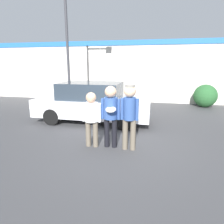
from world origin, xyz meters
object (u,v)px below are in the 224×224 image
object	(u,v)px
person_right	(130,111)
shrub	(205,96)
person_left	(91,115)
street_lamp	(73,36)
parked_car_near	(93,102)
person_middle_with_frisbee	(111,111)

from	to	relation	value
person_right	shrub	bearing A→B (deg)	63.01
person_left	person_right	xyz separation A→B (m)	(1.08, 0.02, 0.16)
person_right	street_lamp	xyz separation A→B (m)	(-3.12, 3.75, 2.46)
person_right	parked_car_near	distance (m)	3.14
parked_car_near	street_lamp	size ratio (longest dim) A/B	0.81
person_left	person_middle_with_frisbee	distance (m)	0.56
person_left	parked_car_near	size ratio (longest dim) A/B	0.34
person_middle_with_frisbee	street_lamp	size ratio (longest dim) A/B	0.31
person_right	street_lamp	world-z (taller)	street_lamp
street_lamp	shrub	xyz separation A→B (m)	(6.46, 2.79, -2.94)
person_right	person_left	bearing A→B (deg)	-179.17
parked_car_near	street_lamp	world-z (taller)	street_lamp
street_lamp	person_left	bearing A→B (deg)	-61.44
person_right	parked_car_near	world-z (taller)	person_right
parked_car_near	person_right	bearing A→B (deg)	-53.49
person_right	street_lamp	distance (m)	5.46
person_left	shrub	bearing A→B (deg)	56.08
person_middle_with_frisbee	street_lamp	world-z (taller)	street_lamp
person_middle_with_frisbee	street_lamp	xyz separation A→B (m)	(-2.59, 3.69, 2.50)
street_lamp	person_middle_with_frisbee	bearing A→B (deg)	-54.96
person_left	shrub	world-z (taller)	person_left
person_left	parked_car_near	distance (m)	2.65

